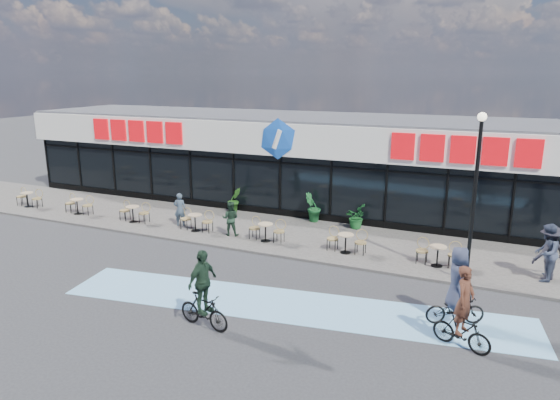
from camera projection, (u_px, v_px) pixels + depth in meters
name	position (u px, v px, depth m)	size (l,w,h in m)	color
ground	(202.00, 268.00, 17.75)	(120.00, 120.00, 0.00)	#28282B
sidewalk	(257.00, 231.00, 21.73)	(44.00, 5.00, 0.10)	#605C55
bike_lane	(289.00, 306.00, 14.86)	(14.00, 2.20, 0.01)	#70AAD3
building	(303.00, 160.00, 25.98)	(30.60, 6.57, 4.75)	black
lamp_post	(475.00, 185.00, 15.58)	(0.28, 0.28, 5.49)	black
bistro_set_0	(29.00, 198.00, 25.43)	(1.54, 0.62, 0.90)	tan
bistro_set_1	(79.00, 204.00, 24.13)	(1.54, 0.62, 0.90)	tan
bistro_set_2	(134.00, 212.00, 22.82)	(1.54, 0.62, 0.90)	tan
bistro_set_3	(196.00, 220.00, 21.52)	(1.54, 0.62, 0.90)	tan
bistro_set_4	(266.00, 230.00, 20.22)	(1.54, 0.62, 0.90)	tan
bistro_set_5	(346.00, 241.00, 18.92)	(1.54, 0.62, 0.90)	tan
bistro_set_6	(438.00, 253.00, 17.62)	(1.54, 0.62, 0.90)	tan
potted_plant_left	(234.00, 200.00, 24.33)	(0.67, 0.54, 1.22)	#265B1A
potted_plant_mid	(313.00, 207.00, 22.73)	(0.75, 0.60, 1.36)	#175123
potted_plant_right	(356.00, 217.00, 21.84)	(0.93, 0.81, 1.03)	#195822
patron_left	(180.00, 209.00, 22.14)	(0.54, 0.36, 1.49)	#344351
patron_right	(230.00, 218.00, 20.81)	(0.71, 0.56, 1.47)	black
pedestrian_a	(546.00, 252.00, 16.23)	(0.93, 0.73, 1.92)	#30374B
pedestrian_c	(549.00, 253.00, 16.32)	(1.19, 0.68, 1.84)	black
cyclist_a	(463.00, 318.00, 12.37)	(1.58, 0.92, 2.20)	black
cyclist_b	(456.00, 293.00, 13.60)	(1.70, 1.17, 2.23)	black
cyclist_c	(203.00, 296.00, 13.37)	(1.69, 1.10, 2.23)	black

